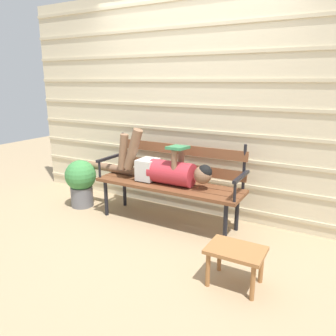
{
  "coord_description": "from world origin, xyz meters",
  "views": [
    {
      "loc": [
        1.69,
        -2.95,
        1.58
      ],
      "look_at": [
        0.0,
        0.06,
        0.64
      ],
      "focal_mm": 34.83,
      "sensor_mm": 36.0,
      "label": 1
    }
  ],
  "objects_px": {
    "potted_plant": "(81,181)",
    "park_bench": "(171,178)",
    "footstool": "(236,255)",
    "reclining_person": "(160,168)"
  },
  "relations": [
    {
      "from": "park_bench",
      "to": "potted_plant",
      "type": "xyz_separation_m",
      "value": [
        -1.22,
        -0.17,
        -0.17
      ]
    },
    {
      "from": "park_bench",
      "to": "footstool",
      "type": "distance_m",
      "value": 1.36
    },
    {
      "from": "reclining_person",
      "to": "potted_plant",
      "type": "bearing_deg",
      "value": -174.86
    },
    {
      "from": "footstool",
      "to": "potted_plant",
      "type": "relative_size",
      "value": 0.73
    },
    {
      "from": "potted_plant",
      "to": "park_bench",
      "type": "bearing_deg",
      "value": 8.01
    },
    {
      "from": "footstool",
      "to": "potted_plant",
      "type": "distance_m",
      "value": 2.35
    },
    {
      "from": "park_bench",
      "to": "reclining_person",
      "type": "distance_m",
      "value": 0.16
    },
    {
      "from": "potted_plant",
      "to": "footstool",
      "type": "bearing_deg",
      "value": -16.49
    },
    {
      "from": "park_bench",
      "to": "footstool",
      "type": "relative_size",
      "value": 3.85
    },
    {
      "from": "park_bench",
      "to": "potted_plant",
      "type": "bearing_deg",
      "value": -171.99
    }
  ]
}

